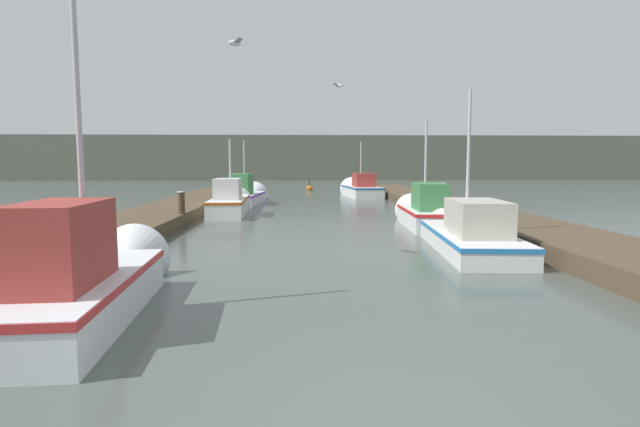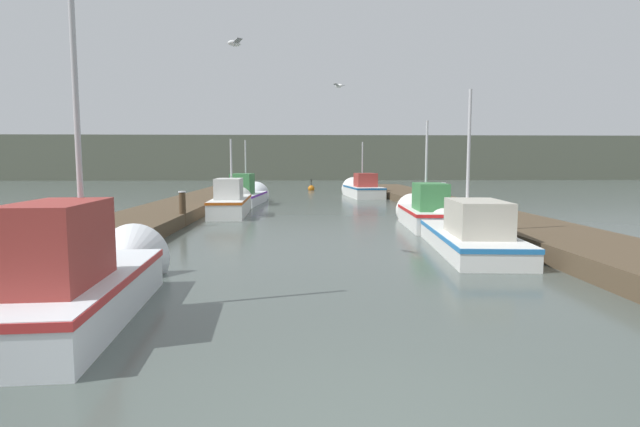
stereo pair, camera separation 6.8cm
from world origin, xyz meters
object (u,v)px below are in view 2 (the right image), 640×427
object	(u,v)px
fishing_boat_3	(232,201)
fishing_boat_4	(247,195)
mooring_piling_1	(245,184)
mooring_piling_2	(183,209)
fishing_boat_5	(361,189)
seagull_1	(339,86)
channel_buoy	(311,188)
fishing_boat_0	(88,277)
fishing_boat_1	(463,231)
mooring_piling_0	(441,202)
fishing_boat_2	(424,212)
seagull_lead	(234,43)

from	to	relation	value
fishing_boat_3	fishing_boat_4	xyz separation A→B (m)	(0.07, 5.18, -0.05)
mooring_piling_1	mooring_piling_2	xyz separation A→B (m)	(0.05, -19.16, -0.02)
fishing_boat_5	seagull_1	bearing A→B (deg)	-105.08
fishing_boat_4	seagull_1	size ratio (longest dim) A/B	11.44
fishing_boat_3	channel_buoy	size ratio (longest dim) A/B	6.27
fishing_boat_5	seagull_1	world-z (taller)	seagull_1
fishing_boat_0	fishing_boat_4	distance (m)	19.39
fishing_boat_0	mooring_piling_2	xyz separation A→B (m)	(-0.93, 9.70, 0.09)
mooring_piling_1	mooring_piling_2	size ratio (longest dim) A/B	1.04
fishing_boat_0	mooring_piling_1	distance (m)	28.88
fishing_boat_1	fishing_boat_3	world-z (taller)	fishing_boat_1
mooring_piling_0	fishing_boat_0	bearing A→B (deg)	-126.82
fishing_boat_2	fishing_boat_4	world-z (taller)	fishing_boat_2
mooring_piling_0	mooring_piling_1	distance (m)	20.13
fishing_boat_3	fishing_boat_5	bearing A→B (deg)	54.47
fishing_boat_4	seagull_lead	distance (m)	16.54
fishing_boat_2	mooring_piling_2	world-z (taller)	fishing_boat_2
fishing_boat_4	fishing_boat_2	bearing A→B (deg)	-49.21
fishing_boat_2	seagull_1	xyz separation A→B (m)	(-2.93, 0.08, 4.21)
mooring_piling_0	mooring_piling_2	world-z (taller)	mooring_piling_0
mooring_piling_1	channel_buoy	distance (m)	5.50
fishing_boat_5	mooring_piling_1	size ratio (longest dim) A/B	4.64
fishing_boat_1	seagull_lead	bearing A→B (deg)	-155.85
fishing_boat_0	fishing_boat_4	xyz separation A→B (m)	(0.20, 19.39, -0.07)
fishing_boat_3	seagull_lead	size ratio (longest dim) A/B	11.99
fishing_boat_4	mooring_piling_2	world-z (taller)	fishing_boat_4
fishing_boat_5	mooring_piling_0	distance (m)	13.47
channel_buoy	fishing_boat_0	bearing A→B (deg)	-96.94
mooring_piling_0	channel_buoy	world-z (taller)	mooring_piling_0
fishing_boat_3	channel_buoy	world-z (taller)	fishing_boat_3
fishing_boat_0	mooring_piling_0	xyz separation A→B (m)	(8.19, 10.94, 0.20)
fishing_boat_3	fishing_boat_4	world-z (taller)	fishing_boat_4
fishing_boat_4	mooring_piling_1	distance (m)	9.55
mooring_piling_1	channel_buoy	bearing A→B (deg)	28.66
fishing_boat_4	mooring_piling_0	distance (m)	11.63
fishing_boat_0	fishing_boat_1	world-z (taller)	fishing_boat_0
channel_buoy	seagull_lead	xyz separation A→B (m)	(-2.13, -28.05, 4.44)
fishing_boat_5	seagull_lead	world-z (taller)	seagull_lead
fishing_boat_1	mooring_piling_0	world-z (taller)	fishing_boat_1
fishing_boat_2	seagull_lead	world-z (taller)	seagull_lead
mooring_piling_0	mooring_piling_2	distance (m)	9.21
fishing_boat_3	mooring_piling_0	size ratio (longest dim) A/B	4.48
fishing_boat_4	fishing_boat_1	bearing A→B (deg)	-58.47
fishing_boat_1	seagull_1	distance (m)	6.75
fishing_boat_1	fishing_boat_4	xyz separation A→B (m)	(-7.03, 14.01, 0.05)
fishing_boat_0	fishing_boat_3	world-z (taller)	fishing_boat_0
fishing_boat_3	mooring_piling_1	bearing A→B (deg)	92.46
fishing_boat_4	seagull_1	distance (m)	11.35
channel_buoy	seagull_1	bearing A→B (deg)	-88.68
seagull_lead	mooring_piling_0	bearing A→B (deg)	-72.55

